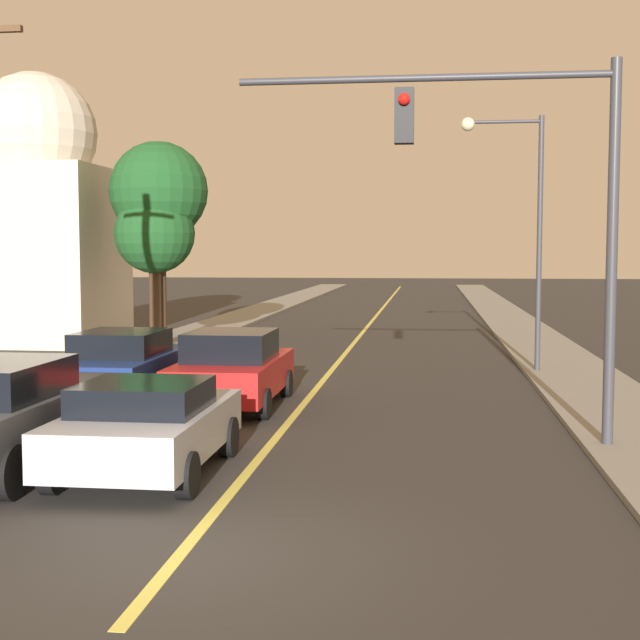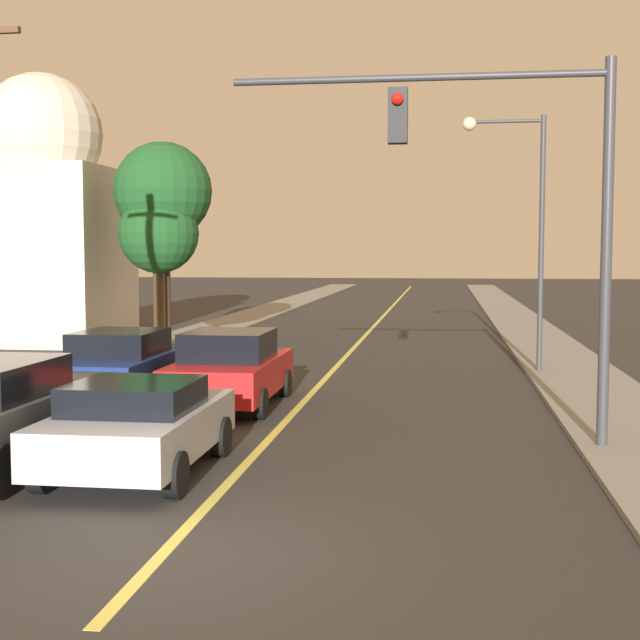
{
  "view_description": "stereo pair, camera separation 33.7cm",
  "coord_description": "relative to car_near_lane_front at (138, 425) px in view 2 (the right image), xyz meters",
  "views": [
    {
      "loc": [
        2.64,
        -9.15,
        3.28
      ],
      "look_at": [
        0.0,
        12.41,
        1.6
      ],
      "focal_mm": 50.0,
      "sensor_mm": 36.0,
      "label": 1
    },
    {
      "loc": [
        2.98,
        -9.1,
        3.28
      ],
      "look_at": [
        0.0,
        12.41,
        1.6
      ],
      "focal_mm": 50.0,
      "sensor_mm": 36.0,
      "label": 2
    }
  ],
  "objects": [
    {
      "name": "ground_plane",
      "position": [
        1.45,
        -3.32,
        -0.73
      ],
      "size": [
        200.0,
        200.0,
        0.0
      ],
      "primitive_type": "plane",
      "color": "#2D2B28"
    },
    {
      "name": "road_surface",
      "position": [
        1.45,
        32.68,
        -0.73
      ],
      "size": [
        10.36,
        80.0,
        0.01
      ],
      "color": "#2D2B28",
      "rests_on": "ground"
    },
    {
      "name": "sidewalk_left",
      "position": [
        -4.98,
        32.68,
        -0.67
      ],
      "size": [
        2.5,
        80.0,
        0.12
      ],
      "color": "gray",
      "rests_on": "ground"
    },
    {
      "name": "sidewalk_right",
      "position": [
        7.88,
        32.68,
        -0.67
      ],
      "size": [
        2.5,
        80.0,
        0.12
      ],
      "color": "gray",
      "rests_on": "ground"
    },
    {
      "name": "car_near_lane_front",
      "position": [
        0.0,
        0.0,
        0.0
      ],
      "size": [
        2.09,
        3.97,
        1.4
      ],
      "color": "#A5A8B2",
      "rests_on": "ground"
    },
    {
      "name": "car_near_lane_second",
      "position": [
        0.0,
        5.76,
        0.07
      ],
      "size": [
        2.05,
        4.43,
        1.62
      ],
      "color": "red",
      "rests_on": "ground"
    },
    {
      "name": "car_outer_lane_second",
      "position": [
        -2.28,
        5.52,
        0.1
      ],
      "size": [
        1.98,
        4.41,
        1.62
      ],
      "color": "navy",
      "rests_on": "ground"
    },
    {
      "name": "traffic_signal_mast",
      "position": [
        5.53,
        2.45,
        3.71
      ],
      "size": [
        6.22,
        0.42,
        6.24
      ],
      "color": "#333338",
      "rests_on": "ground"
    },
    {
      "name": "streetlamp_right",
      "position": [
        6.45,
        11.66,
        3.76
      ],
      "size": [
        2.16,
        0.36,
        6.71
      ],
      "color": "#333338",
      "rests_on": "ground"
    },
    {
      "name": "tree_left_near",
      "position": [
        -4.82,
        16.32,
        4.48
      ],
      "size": [
        3.25,
        3.25,
        6.78
      ],
      "color": "#3D2B1C",
      "rests_on": "ground"
    },
    {
      "name": "tree_left_far",
      "position": [
        -4.86,
        15.93,
        3.08
      ],
      "size": [
        2.64,
        2.64,
        5.07
      ],
      "color": "#3D2B1C",
      "rests_on": "ground"
    },
    {
      "name": "domed_building_left",
      "position": [
        -9.84,
        18.05,
        3.78
      ],
      "size": [
        5.22,
        5.22,
        9.59
      ],
      "color": "#BCB29E",
      "rests_on": "ground"
    }
  ]
}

